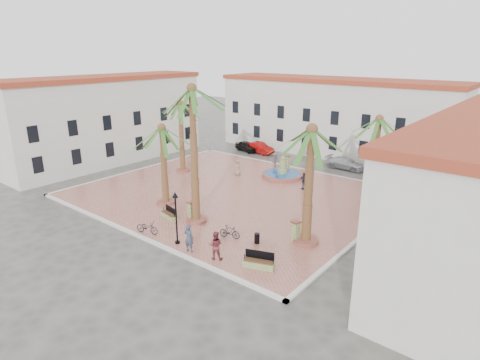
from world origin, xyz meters
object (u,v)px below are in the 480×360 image
(palm_sw, at_px, (162,137))
(bollard_e, at_px, (296,231))
(palm_ne, at_px, (378,129))
(litter_bin, at_px, (257,238))
(bollard_n, at_px, (288,161))
(pedestrian_fountain_b, at_px, (304,181))
(fountain, at_px, (282,174))
(bollard_se, at_px, (192,210))
(palm_nw, at_px, (180,111))
(bench_se, at_px, (259,263))
(car_black, at_px, (247,146))
(bench_s, at_px, (169,215))
(car_red, at_px, (259,148))
(lamppost_s, at_px, (176,209))
(bench_e, at_px, (370,217))
(pedestrian_east, at_px, (373,208))
(bicycle_a, at_px, (147,227))
(pedestrian_fountain_a, at_px, (238,167))
(car_silver, at_px, (345,163))
(car_white, at_px, (405,174))
(palm_s, at_px, (192,102))
(pedestrian_north, at_px, (275,160))
(lamppost_e, at_px, (379,180))
(cyclist_b, at_px, (216,245))
(cyclist_a, at_px, (189,238))
(bench_ne, at_px, (400,193))
(palm_e, at_px, (311,144))
(bicycle_b, at_px, (230,232))

(palm_sw, bearing_deg, bollard_e, 3.65)
(palm_ne, xyz_separation_m, litter_bin, (-3.72, -10.61, -6.40))
(bollard_n, distance_m, pedestrian_fountain_b, 7.38)
(fountain, relative_size, bollard_se, 2.82)
(palm_nw, xyz_separation_m, bench_se, (18.51, -11.24, -6.25))
(palm_sw, xyz_separation_m, car_black, (-6.47, 19.64, -5.31))
(bench_s, bearing_deg, car_red, 120.13)
(litter_bin, bearing_deg, lamppost_s, -140.75)
(litter_bin, bearing_deg, car_black, 129.38)
(bench_e, relative_size, lamppost_s, 0.44)
(bench_s, height_order, pedestrian_east, pedestrian_east)
(bicycle_a, xyz_separation_m, pedestrian_fountain_a, (-3.91, 15.07, 0.35))
(bicycle_a, bearing_deg, bollard_n, -12.35)
(car_silver, height_order, car_white, car_white)
(palm_s, relative_size, car_red, 2.49)
(car_silver, bearing_deg, pedestrian_north, 129.08)
(litter_bin, bearing_deg, lamppost_e, 65.11)
(fountain, distance_m, lamppost_e, 12.35)
(bollard_e, height_order, pedestrian_east, pedestrian_east)
(car_silver, bearing_deg, car_red, 92.37)
(cyclist_b, bearing_deg, lamppost_e, -141.94)
(bicycle_a, bearing_deg, palm_sw, 19.95)
(palm_s, bearing_deg, bench_e, 40.00)
(pedestrian_north, bearing_deg, cyclist_a, -155.83)
(bench_ne, relative_size, pedestrian_fountain_a, 1.08)
(palm_sw, relative_size, bench_se, 3.46)
(fountain, xyz_separation_m, pedestrian_north, (-2.70, 2.65, 0.55))
(palm_e, bearing_deg, cyclist_b, -120.35)
(bollard_se, relative_size, bicycle_a, 0.85)
(palm_s, height_order, bench_se, palm_s)
(palm_e, xyz_separation_m, bench_se, (-0.52, -4.74, -6.64))
(bicycle_a, bearing_deg, pedestrian_fountain_a, -1.47)
(palm_s, xyz_separation_m, bench_s, (-2.04, -0.94, -8.83))
(palm_nw, bearing_deg, palm_s, -39.13)
(bicycle_a, bearing_deg, bench_s, 0.04)
(litter_bin, relative_size, pedestrian_fountain_b, 0.44)
(bench_s, distance_m, bicycle_b, 5.92)
(bollard_se, distance_m, car_white, 22.93)
(palm_s, bearing_deg, car_silver, 83.29)
(bollard_se, height_order, car_black, bollard_se)
(palm_sw, distance_m, palm_s, 5.84)
(litter_bin, height_order, bicycle_a, bicycle_a)
(pedestrian_fountain_a, bearing_deg, pedestrian_fountain_b, -4.81)
(bicycle_a, bearing_deg, bench_e, -59.05)
(bollard_n, bearing_deg, cyclist_b, -69.47)
(bench_ne, relative_size, pedestrian_fountain_b, 1.09)
(bench_se, bearing_deg, pedestrian_fountain_b, 89.66)
(fountain, height_order, palm_nw, palm_nw)
(pedestrian_fountain_a, relative_size, car_red, 0.39)
(pedestrian_fountain_a, bearing_deg, bench_e, -17.89)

